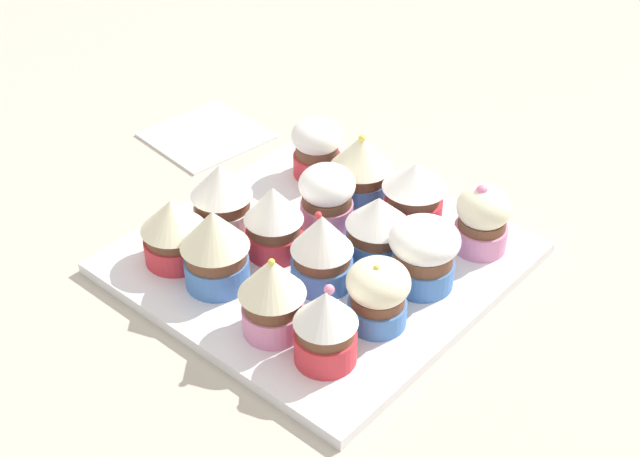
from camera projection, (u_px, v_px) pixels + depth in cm
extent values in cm
cube|color=#B2A899|center=(320.00, 275.00, 87.41)|extent=(180.00, 180.00, 3.00)
cube|color=silver|center=(320.00, 258.00, 86.16)|extent=(33.06, 33.06, 1.20)
cylinder|color=#D1333D|center=(176.00, 249.00, 84.37)|extent=(6.05, 6.05, 2.46)
cylinder|color=brown|center=(174.00, 234.00, 83.30)|extent=(5.58, 5.58, 1.15)
cone|color=#F4EDC6|center=(172.00, 215.00, 82.00)|extent=(6.26, 6.26, 3.21)
cylinder|color=#477AC6|center=(217.00, 271.00, 81.41)|extent=(6.04, 6.04, 2.79)
cylinder|color=brown|center=(216.00, 253.00, 80.13)|extent=(5.71, 5.71, 1.50)
cone|color=#F4EDC6|center=(213.00, 229.00, 78.55)|extent=(6.41, 6.41, 3.81)
cylinder|color=pink|center=(273.00, 319.00, 76.26)|extent=(5.44, 5.44, 2.64)
cylinder|color=brown|center=(272.00, 300.00, 75.01)|extent=(5.01, 5.01, 1.58)
cone|color=#F4EDC6|center=(271.00, 277.00, 73.46)|extent=(5.88, 5.88, 3.62)
sphere|color=#EAD64C|center=(271.00, 262.00, 72.28)|extent=(0.61, 0.61, 0.61)
cylinder|color=#D1333D|center=(325.00, 346.00, 73.38)|extent=(5.33, 5.33, 2.80)
cylinder|color=brown|center=(326.00, 328.00, 72.15)|extent=(4.82, 4.82, 1.34)
cone|color=white|center=(326.00, 308.00, 70.81)|extent=(5.42, 5.42, 3.16)
sphere|color=pink|center=(329.00, 290.00, 70.38)|extent=(0.88, 0.88, 0.88)
cylinder|color=white|center=(223.00, 217.00, 88.37)|extent=(5.86, 5.86, 2.63)
cylinder|color=brown|center=(222.00, 201.00, 87.17)|extent=(5.55, 5.55, 1.39)
cone|color=white|center=(220.00, 180.00, 85.71)|extent=(6.18, 6.18, 3.50)
cylinder|color=#D1333D|center=(274.00, 241.00, 85.35)|extent=(5.59, 5.59, 2.47)
cylinder|color=brown|center=(274.00, 225.00, 84.20)|extent=(5.10, 5.10, 1.41)
cone|color=white|center=(273.00, 204.00, 82.72)|extent=(5.78, 5.78, 3.56)
cylinder|color=#477AC6|center=(322.00, 271.00, 81.56)|extent=(5.80, 5.80, 2.53)
cylinder|color=brown|center=(322.00, 255.00, 80.42)|extent=(5.29, 5.29, 1.31)
cone|color=white|center=(322.00, 233.00, 78.92)|extent=(5.82, 5.82, 3.74)
sphere|color=red|center=(318.00, 215.00, 78.10)|extent=(0.65, 0.65, 0.65)
cylinder|color=#477AC6|center=(377.00, 312.00, 77.21)|extent=(5.27, 5.27, 2.28)
cylinder|color=brown|center=(378.00, 297.00, 76.20)|extent=(4.76, 4.76, 1.11)
ellipsoid|color=#F4EDC6|center=(379.00, 282.00, 75.17)|extent=(5.63, 5.63, 3.90)
sphere|color=#EAD64C|center=(377.00, 268.00, 73.76)|extent=(0.60, 0.60, 0.60)
cylinder|color=pink|center=(327.00, 214.00, 88.97)|extent=(5.37, 5.37, 2.56)
cylinder|color=brown|center=(327.00, 199.00, 87.89)|extent=(5.03, 5.03, 1.05)
ellipsoid|color=white|center=(327.00, 185.00, 86.88)|extent=(5.71, 5.71, 3.93)
cylinder|color=#477AC6|center=(377.00, 245.00, 85.07)|extent=(6.09, 6.09, 2.26)
cylinder|color=brown|center=(378.00, 230.00, 84.00)|extent=(5.80, 5.80, 1.33)
cone|color=white|center=(378.00, 211.00, 82.71)|extent=(6.21, 6.21, 3.01)
cylinder|color=#477AC6|center=(422.00, 272.00, 81.41)|extent=(5.93, 5.93, 2.60)
cylinder|color=brown|center=(423.00, 255.00, 80.22)|extent=(5.52, 5.52, 1.42)
ellipsoid|color=white|center=(425.00, 240.00, 79.16)|extent=(6.57, 6.57, 3.56)
cylinder|color=#D1333D|center=(317.00, 164.00, 96.55)|extent=(5.24, 5.24, 2.44)
cylinder|color=brown|center=(317.00, 150.00, 95.45)|extent=(4.69, 4.69, 1.27)
ellipsoid|color=white|center=(317.00, 136.00, 94.40)|extent=(5.60, 5.60, 3.78)
cylinder|color=#477AC6|center=(360.00, 187.00, 93.01)|extent=(5.98, 5.98, 2.30)
cylinder|color=brown|center=(361.00, 173.00, 91.90)|extent=(5.74, 5.74, 1.45)
cone|color=#F4EDC6|center=(361.00, 152.00, 90.37)|extent=(6.58, 6.58, 3.68)
sphere|color=#EAD64C|center=(362.00, 138.00, 89.16)|extent=(0.74, 0.74, 0.74)
cylinder|color=#D1333D|center=(413.00, 210.00, 89.65)|extent=(5.97, 5.97, 2.41)
cylinder|color=brown|center=(414.00, 194.00, 88.48)|extent=(5.30, 5.30, 1.53)
cone|color=white|center=(416.00, 175.00, 87.19)|extent=(6.61, 6.61, 2.81)
cylinder|color=pink|center=(480.00, 237.00, 85.87)|extent=(5.23, 5.23, 2.49)
cylinder|color=brown|center=(482.00, 222.00, 84.82)|extent=(4.65, 4.65, 1.05)
ellipsoid|color=#F4EDC6|center=(484.00, 207.00, 83.78)|extent=(5.29, 5.29, 4.08)
sphere|color=pink|center=(482.00, 191.00, 82.71)|extent=(1.18, 1.18, 1.18)
cube|color=white|center=(206.00, 135.00, 105.87)|extent=(13.44, 13.67, 0.60)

